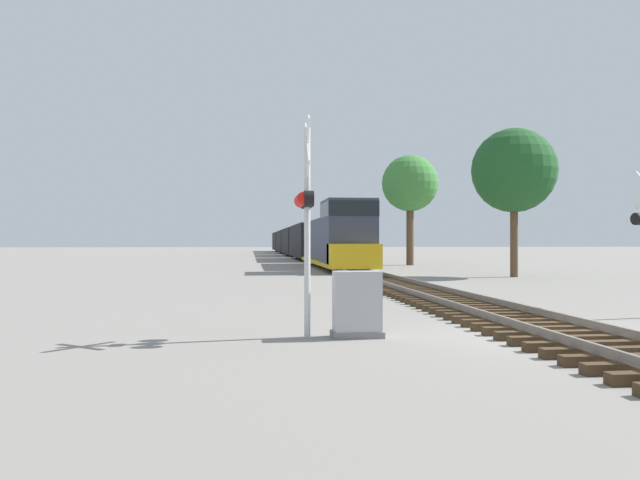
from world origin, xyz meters
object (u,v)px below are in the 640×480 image
(tree_far_right, at_px, (514,171))
(tree_mid_background, at_px, (410,184))
(freight_train, at_px, (296,241))
(crossing_signal_near, at_px, (306,208))
(relay_cabinet, at_px, (357,305))

(tree_far_right, bearing_deg, tree_mid_background, 94.12)
(tree_mid_background, bearing_deg, freight_train, 102.31)
(crossing_signal_near, distance_m, tree_mid_background, 37.09)
(tree_far_right, xyz_separation_m, tree_mid_background, (-1.18, 16.32, 0.81))
(relay_cabinet, xyz_separation_m, tree_far_right, (11.46, 18.95, 4.83))
(tree_mid_background, bearing_deg, crossing_signal_near, -107.74)
(crossing_signal_near, bearing_deg, freight_train, 176.55)
(freight_train, height_order, relay_cabinet, freight_train)
(crossing_signal_near, bearing_deg, tree_far_right, 147.28)
(freight_train, relative_size, relay_cabinet, 71.14)
(tree_far_right, height_order, tree_mid_background, tree_mid_background)
(tree_far_right, relative_size, tree_mid_background, 0.90)
(freight_train, xyz_separation_m, crossing_signal_near, (-4.72, -65.05, 0.60))
(freight_train, xyz_separation_m, relay_cabinet, (-3.75, -65.18, -1.23))
(relay_cabinet, height_order, tree_mid_background, tree_mid_background)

